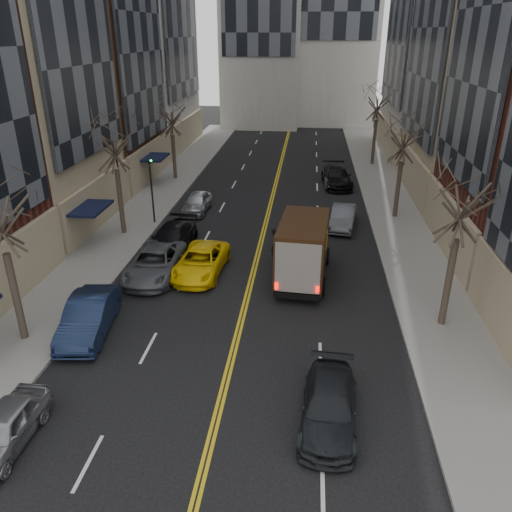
{
  "coord_description": "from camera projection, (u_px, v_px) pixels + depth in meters",
  "views": [
    {
      "loc": [
        2.69,
        -8.5,
        11.83
      ],
      "look_at": [
        0.43,
        12.72,
        2.2
      ],
      "focal_mm": 35.0,
      "sensor_mm": 36.0,
      "label": 1
    }
  ],
  "objects": [
    {
      "name": "observer_sedan",
      "position": [
        329.0,
        406.0,
        16.28
      ],
      "size": [
        2.12,
        4.59,
        1.3
      ],
      "rotation": [
        0.0,
        0.0,
        -0.07
      ],
      "color": "black",
      "rests_on": "ground"
    },
    {
      "name": "parked_lf_e",
      "position": [
        197.0,
        202.0,
        35.56
      ],
      "size": [
        1.71,
        4.07,
        1.38
      ],
      "primitive_type": "imported",
      "rotation": [
        0.0,
        0.0,
        -0.02
      ],
      "color": "#A6A9AD",
      "rests_on": "ground"
    },
    {
      "name": "taxi",
      "position": [
        201.0,
        262.0,
        26.41
      ],
      "size": [
        2.62,
        5.13,
        1.39
      ],
      "primitive_type": "imported",
      "rotation": [
        0.0,
        0.0,
        -0.07
      ],
      "color": "yellow",
      "rests_on": "ground"
    },
    {
      "name": "parked_lf_c",
      "position": [
        155.0,
        263.0,
        26.16
      ],
      "size": [
        2.5,
        5.32,
        1.47
      ],
      "primitive_type": "imported",
      "rotation": [
        0.0,
        0.0,
        0.01
      ],
      "color": "#505459",
      "rests_on": "ground"
    },
    {
      "name": "parked_rt_a",
      "position": [
        343.0,
        217.0,
        32.72
      ],
      "size": [
        2.04,
        4.39,
        1.39
      ],
      "primitive_type": "imported",
      "rotation": [
        0.0,
        0.0,
        -0.14
      ],
      "color": "#4D5055",
      "rests_on": "ground"
    },
    {
      "name": "parked_lf_a",
      "position": [
        4.0,
        429.0,
        15.38
      ],
      "size": [
        1.54,
        3.77,
        1.28
      ],
      "primitive_type": "imported",
      "rotation": [
        0.0,
        0.0,
        -0.01
      ],
      "color": "#97999E",
      "rests_on": "ground"
    },
    {
      "name": "tree_rt_far",
      "position": [
        379.0,
        92.0,
        45.46
      ],
      "size": [
        3.2,
        3.2,
        9.11
      ],
      "color": "#382D23",
      "rests_on": "sidewalk_right"
    },
    {
      "name": "parked_lf_d",
      "position": [
        171.0,
        239.0,
        29.19
      ],
      "size": [
        2.47,
        5.26,
        1.48
      ],
      "primitive_type": "imported",
      "rotation": [
        0.0,
        0.0,
        -0.08
      ],
      "color": "black",
      "rests_on": "ground"
    },
    {
      "name": "sidewalk_left",
      "position": [
        153.0,
        200.0,
        38.14
      ],
      "size": [
        4.0,
        66.0,
        0.15
      ],
      "primitive_type": "cube",
      "color": "slate",
      "rests_on": "ground"
    },
    {
      "name": "tree_lf_far",
      "position": [
        171.0,
        108.0,
        41.11
      ],
      "size": [
        3.2,
        3.2,
        8.12
      ],
      "color": "#382D23",
      "rests_on": "sidewalk_left"
    },
    {
      "name": "parked_rt_b",
      "position": [
        337.0,
        179.0,
        41.47
      ],
      "size": [
        2.41,
        4.8,
        1.3
      ],
      "primitive_type": "imported",
      "rotation": [
        0.0,
        0.0,
        0.05
      ],
      "color": "#9B9DA2",
      "rests_on": "ground"
    },
    {
      "name": "tree_lf_mid",
      "position": [
        112.0,
        130.0,
        29.09
      ],
      "size": [
        3.2,
        3.2,
        8.91
      ],
      "color": "#382D23",
      "rests_on": "sidewalk_left"
    },
    {
      "name": "ups_truck",
      "position": [
        304.0,
        248.0,
        25.51
      ],
      "size": [
        2.87,
        6.27,
        3.35
      ],
      "rotation": [
        0.0,
        0.0,
        -0.08
      ],
      "color": "black",
      "rests_on": "ground"
    },
    {
      "name": "tree_rt_mid",
      "position": [
        405.0,
        128.0,
        32.1
      ],
      "size": [
        3.2,
        3.2,
        8.32
      ],
      "color": "#382D23",
      "rests_on": "sidewalk_right"
    },
    {
      "name": "traffic_signal",
      "position": [
        151.0,
        184.0,
        32.32
      ],
      "size": [
        0.29,
        0.26,
        4.7
      ],
      "color": "black",
      "rests_on": "sidewalk_left"
    },
    {
      "name": "parked_rt_c",
      "position": [
        337.0,
        177.0,
        41.56
      ],
      "size": [
        2.68,
        5.54,
        1.55
      ],
      "primitive_type": "imported",
      "rotation": [
        0.0,
        0.0,
        0.1
      ],
      "color": "black",
      "rests_on": "ground"
    },
    {
      "name": "pedestrian",
      "position": [
        275.0,
        244.0,
        27.94
      ],
      "size": [
        0.52,
        0.73,
        1.88
      ],
      "primitive_type": "imported",
      "rotation": [
        0.0,
        0.0,
        1.46
      ],
      "color": "black",
      "rests_on": "ground"
    },
    {
      "name": "tree_rt_near",
      "position": [
        466.0,
        183.0,
        19.29
      ],
      "size": [
        3.2,
        3.2,
        8.71
      ],
      "color": "#382D23",
      "rests_on": "sidewalk_right"
    },
    {
      "name": "sidewalk_right",
      "position": [
        393.0,
        208.0,
        36.4
      ],
      "size": [
        4.0,
        66.0,
        0.15
      ],
      "primitive_type": "cube",
      "color": "slate",
      "rests_on": "ground"
    },
    {
      "name": "parked_lf_b",
      "position": [
        89.0,
        317.0,
        21.15
      ],
      "size": [
        2.24,
        4.94,
        1.57
      ],
      "primitive_type": "imported",
      "rotation": [
        0.0,
        0.0,
        0.12
      ],
      "color": "#111C36",
      "rests_on": "ground"
    }
  ]
}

